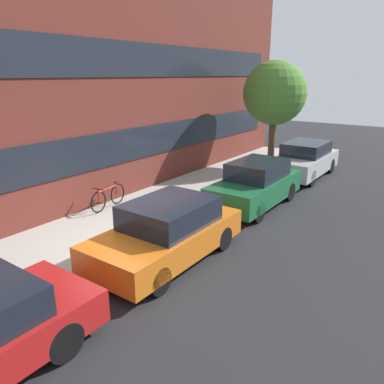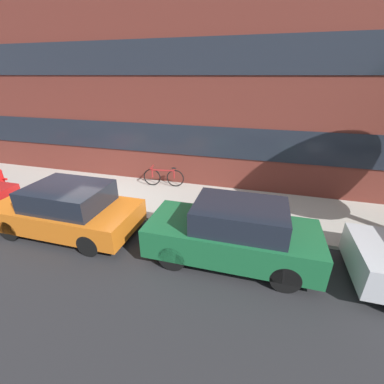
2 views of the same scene
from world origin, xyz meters
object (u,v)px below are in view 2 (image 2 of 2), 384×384
at_px(parked_car_orange, 68,209).
at_px(parked_car_green, 233,233).
at_px(fire_hydrant, 1,178).
at_px(bicycle, 163,177).

bearing_deg(parked_car_orange, parked_car_green, -180.00).
distance_m(parked_car_orange, fire_hydrant, 4.74).
xyz_separation_m(parked_car_orange, bicycle, (1.41, 3.52, -0.20)).
xyz_separation_m(parked_car_orange, fire_hydrant, (-4.43, 1.68, -0.20)).
xyz_separation_m(fire_hydrant, bicycle, (5.84, 1.84, -0.00)).
bearing_deg(parked_car_green, parked_car_orange, 0.00).
bearing_deg(parked_car_green, bicycle, -48.51).
xyz_separation_m(parked_car_green, fire_hydrant, (-8.95, 1.68, -0.24)).
height_order(parked_car_orange, parked_car_green, parked_car_green).
height_order(parked_car_orange, fire_hydrant, parked_car_orange).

